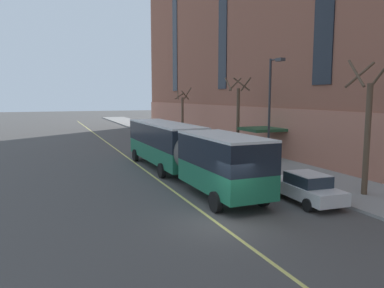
{
  "coord_description": "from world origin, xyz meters",
  "views": [
    {
      "loc": [
        -7.22,
        -14.05,
        5.42
      ],
      "look_at": [
        3.17,
        12.33,
        1.8
      ],
      "focal_mm": 35.0,
      "sensor_mm": 36.0,
      "label": 1
    }
  ],
  "objects": [
    {
      "name": "ground_plane",
      "position": [
        0.0,
        0.0,
        0.0
      ],
      "size": [
        260.0,
        260.0,
        0.0
      ],
      "primitive_type": "plane",
      "color": "#4C4947"
    },
    {
      "name": "sidewalk",
      "position": [
        9.08,
        3.0,
        0.07
      ],
      "size": [
        5.45,
        160.0,
        0.15
      ],
      "primitive_type": "cube",
      "color": "gray",
      "rests_on": "ground"
    },
    {
      "name": "city_bus",
      "position": [
        1.18,
        9.15,
        2.01
      ],
      "size": [
        3.26,
        18.38,
        3.44
      ],
      "color": "#1E704C",
      "rests_on": "ground"
    },
    {
      "name": "parked_car_champagne_1",
      "position": [
        5.27,
        16.91,
        0.78
      ],
      "size": [
        1.94,
        4.57,
        1.56
      ],
      "color": "#BCAD89",
      "rests_on": "ground"
    },
    {
      "name": "parked_car_black_2",
      "position": [
        5.18,
        9.57,
        0.78
      ],
      "size": [
        1.93,
        4.41,
        1.56
      ],
      "color": "black",
      "rests_on": "ground"
    },
    {
      "name": "parked_car_white_3",
      "position": [
        5.04,
        1.24,
        0.78
      ],
      "size": [
        2.06,
        4.73,
        1.56
      ],
      "color": "silver",
      "rests_on": "ground"
    },
    {
      "name": "parked_car_champagne_5",
      "position": [
        5.17,
        28.49,
        0.79
      ],
      "size": [
        2.1,
        4.83,
        1.56
      ],
      "color": "#BCAD89",
      "rests_on": "ground"
    },
    {
      "name": "street_tree_mid_block",
      "position": [
        8.71,
        0.99,
        3.75
      ],
      "size": [
        2.09,
        1.85,
        7.33
      ],
      "color": "brown",
      "rests_on": "sidewalk"
    },
    {
      "name": "street_tree_far_uptown",
      "position": [
        8.69,
        15.28,
        3.81
      ],
      "size": [
        2.01,
        2.03,
        6.93
      ],
      "color": "brown",
      "rests_on": "sidewalk"
    },
    {
      "name": "street_tree_far_downtown",
      "position": [
        8.73,
        29.65,
        3.31
      ],
      "size": [
        1.84,
        1.71,
        6.36
      ],
      "color": "brown",
      "rests_on": "sidewalk"
    },
    {
      "name": "street_lamp",
      "position": [
        6.95,
        7.43,
        4.83
      ],
      "size": [
        0.36,
        1.48,
        7.75
      ],
      "color": "#2D2D30",
      "rests_on": "sidewalk"
    },
    {
      "name": "lane_centerline",
      "position": [
        -0.52,
        3.0,
        0.0
      ],
      "size": [
        0.16,
        140.0,
        0.01
      ],
      "primitive_type": "cube",
      "color": "#E0D66B",
      "rests_on": "ground"
    }
  ]
}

